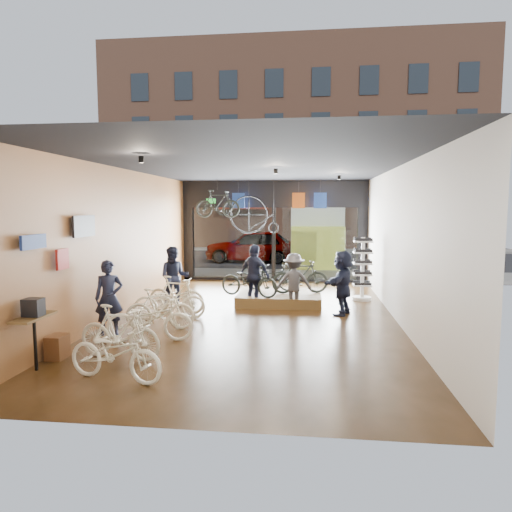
% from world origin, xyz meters
% --- Properties ---
extents(ground_plane, '(7.00, 12.00, 0.04)m').
position_xyz_m(ground_plane, '(0.00, 0.00, -0.02)').
color(ground_plane, black).
rests_on(ground_plane, ground).
extents(ceiling, '(7.00, 12.00, 0.04)m').
position_xyz_m(ceiling, '(0.00, 0.00, 3.82)').
color(ceiling, black).
rests_on(ceiling, ground).
extents(wall_left, '(0.04, 12.00, 3.80)m').
position_xyz_m(wall_left, '(-3.52, 0.00, 1.90)').
color(wall_left, '#A66839').
rests_on(wall_left, ground).
extents(wall_right, '(0.04, 12.00, 3.80)m').
position_xyz_m(wall_right, '(3.52, 0.00, 1.90)').
color(wall_right, beige).
rests_on(wall_right, ground).
extents(wall_back, '(7.00, 0.04, 3.80)m').
position_xyz_m(wall_back, '(0.00, -6.02, 1.90)').
color(wall_back, beige).
rests_on(wall_back, ground).
extents(storefront, '(7.00, 0.26, 3.80)m').
position_xyz_m(storefront, '(0.00, 6.00, 1.90)').
color(storefront, black).
rests_on(storefront, ground).
extents(exit_sign, '(0.35, 0.06, 0.18)m').
position_xyz_m(exit_sign, '(-2.40, 5.88, 3.05)').
color(exit_sign, '#198C26').
rests_on(exit_sign, storefront).
extents(street_road, '(30.00, 18.00, 0.02)m').
position_xyz_m(street_road, '(0.00, 15.00, -0.01)').
color(street_road, black).
rests_on(street_road, ground).
extents(sidewalk_near, '(30.00, 2.40, 0.12)m').
position_xyz_m(sidewalk_near, '(0.00, 7.20, 0.06)').
color(sidewalk_near, slate).
rests_on(sidewalk_near, ground).
extents(sidewalk_far, '(30.00, 2.00, 0.12)m').
position_xyz_m(sidewalk_far, '(0.00, 19.00, 0.06)').
color(sidewalk_far, slate).
rests_on(sidewalk_far, ground).
extents(opposite_building, '(26.00, 5.00, 14.00)m').
position_xyz_m(opposite_building, '(0.00, 21.50, 7.00)').
color(opposite_building, brown).
rests_on(opposite_building, ground).
extents(street_car, '(4.92, 1.98, 1.68)m').
position_xyz_m(street_car, '(-1.54, 12.00, 0.84)').
color(street_car, gray).
rests_on(street_car, street_road).
extents(box_truck, '(2.42, 7.25, 2.86)m').
position_xyz_m(box_truck, '(1.73, 11.00, 1.43)').
color(box_truck, silver).
rests_on(box_truck, street_road).
extents(floor_bike_0, '(1.81, 0.97, 0.90)m').
position_xyz_m(floor_bike_0, '(-1.75, -4.51, 0.45)').
color(floor_bike_0, white).
rests_on(floor_bike_0, ground_plane).
extents(floor_bike_1, '(1.75, 0.80, 1.01)m').
position_xyz_m(floor_bike_1, '(-2.11, -3.50, 0.51)').
color(floor_bike_1, white).
rests_on(floor_bike_1, ground_plane).
extents(floor_bike_2, '(1.87, 0.91, 0.94)m').
position_xyz_m(floor_bike_2, '(-1.96, -2.33, 0.47)').
color(floor_bike_2, white).
rests_on(floor_bike_2, ground_plane).
extents(floor_bike_3, '(1.63, 0.61, 0.95)m').
position_xyz_m(floor_bike_3, '(-2.05, -1.40, 0.48)').
color(floor_bike_3, white).
rests_on(floor_bike_3, ground_plane).
extents(floor_bike_4, '(1.87, 0.99, 0.93)m').
position_xyz_m(floor_bike_4, '(-2.12, -0.46, 0.47)').
color(floor_bike_4, white).
rests_on(floor_bike_4, ground_plane).
extents(floor_bike_5, '(1.70, 0.81, 0.98)m').
position_xyz_m(floor_bike_5, '(-2.16, 0.28, 0.49)').
color(floor_bike_5, white).
rests_on(floor_bike_5, ground_plane).
extents(display_platform, '(2.40, 1.80, 0.30)m').
position_xyz_m(display_platform, '(0.50, 1.81, 0.15)').
color(display_platform, brown).
rests_on(display_platform, ground_plane).
extents(display_bike_left, '(1.84, 1.15, 0.91)m').
position_xyz_m(display_bike_left, '(-0.33, 1.21, 0.76)').
color(display_bike_left, black).
rests_on(display_bike_left, display_platform).
extents(display_bike_mid, '(1.71, 0.81, 0.99)m').
position_xyz_m(display_bike_mid, '(1.09, 1.83, 0.80)').
color(display_bike_mid, black).
rests_on(display_bike_mid, display_platform).
extents(display_bike_right, '(1.62, 0.81, 0.81)m').
position_xyz_m(display_bike_right, '(0.19, 2.29, 0.71)').
color(display_bike_right, black).
rests_on(display_bike_right, display_platform).
extents(customer_0, '(0.71, 0.60, 1.65)m').
position_xyz_m(customer_0, '(-3.00, -1.96, 0.83)').
color(customer_0, '#161C33').
rests_on(customer_0, ground_plane).
extents(customer_1, '(0.94, 0.79, 1.71)m').
position_xyz_m(customer_1, '(-2.40, 0.92, 0.86)').
color(customer_1, '#161C33').
rests_on(customer_1, ground_plane).
extents(customer_2, '(1.10, 0.93, 1.77)m').
position_xyz_m(customer_2, '(-0.17, 1.24, 0.88)').
color(customer_2, '#161C33').
rests_on(customer_2, ground_plane).
extents(customer_3, '(1.03, 0.64, 1.54)m').
position_xyz_m(customer_3, '(0.93, 1.05, 0.77)').
color(customer_3, '#3F3F44').
rests_on(customer_3, ground_plane).
extents(customer_5, '(1.05, 1.64, 1.69)m').
position_xyz_m(customer_5, '(2.21, 0.58, 0.85)').
color(customer_5, '#161C33').
rests_on(customer_5, ground_plane).
extents(sunglasses_rack, '(0.66, 0.59, 1.91)m').
position_xyz_m(sunglasses_rack, '(2.95, 2.57, 0.96)').
color(sunglasses_rack, white).
rests_on(sunglasses_rack, ground_plane).
extents(wall_merch, '(0.40, 2.40, 2.60)m').
position_xyz_m(wall_merch, '(-3.38, -3.50, 1.30)').
color(wall_merch, navy).
rests_on(wall_merch, wall_left).
extents(penny_farthing, '(1.68, 0.06, 1.34)m').
position_xyz_m(penny_farthing, '(-0.53, 4.83, 2.50)').
color(penny_farthing, black).
rests_on(penny_farthing, ceiling).
extents(hung_bike, '(1.61, 0.59, 0.95)m').
position_xyz_m(hung_bike, '(-1.82, 4.20, 2.93)').
color(hung_bike, black).
rests_on(hung_bike, ceiling).
extents(jersey_left, '(0.45, 0.03, 0.55)m').
position_xyz_m(jersey_left, '(-1.24, 5.20, 3.05)').
color(jersey_left, '#1E3F99').
rests_on(jersey_left, ceiling).
extents(jersey_mid, '(0.45, 0.03, 0.55)m').
position_xyz_m(jersey_mid, '(0.95, 5.20, 3.05)').
color(jersey_mid, '#CC5919').
rests_on(jersey_mid, ceiling).
extents(jersey_right, '(0.45, 0.03, 0.55)m').
position_xyz_m(jersey_right, '(1.72, 5.20, 3.05)').
color(jersey_right, '#1E3F99').
rests_on(jersey_right, ceiling).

